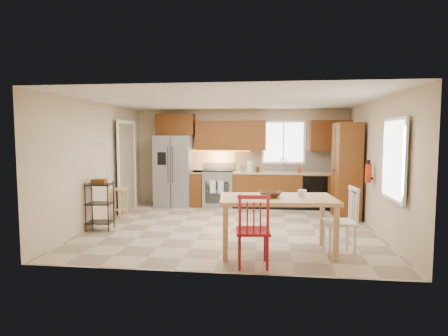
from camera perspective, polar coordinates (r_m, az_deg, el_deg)
floor at (r=7.54m, az=1.16°, el=-9.02°), size 5.50×5.50×0.00m
ceiling at (r=7.35m, az=1.19°, el=10.26°), size 5.50×5.00×0.02m
wall_back at (r=9.82m, az=2.59°, el=1.63°), size 5.50×0.02×2.50m
wall_front at (r=4.87m, az=-1.67°, el=-1.81°), size 5.50×0.02×2.50m
wall_left at (r=8.08m, az=-18.63°, el=0.65°), size 0.02×5.00×2.50m
wall_right at (r=7.58m, az=22.33°, el=0.26°), size 0.02×5.00×2.50m
refrigerator at (r=9.75m, az=-7.60°, el=-0.44°), size 0.92×0.75×1.82m
range_stove at (r=9.65m, az=-0.83°, el=-3.15°), size 0.76×0.63×0.92m
base_cabinet_narrow at (r=9.75m, az=-4.03°, el=-3.13°), size 0.30×0.60×0.90m
base_cabinet_run at (r=9.60m, az=10.15°, el=-3.33°), size 2.92×0.60×0.90m
dishwasher at (r=9.36m, az=13.69°, el=-3.60°), size 0.60×0.02×0.78m
backsplash at (r=9.80m, az=10.12°, el=1.11°), size 2.92×0.03×0.55m
upper_over_fridge at (r=9.91m, az=-7.39°, el=6.54°), size 1.00×0.35×0.55m
upper_left_block at (r=9.65m, az=1.04°, el=4.99°), size 1.80×0.35×0.75m
upper_right_block at (r=9.73m, az=15.91°, el=4.80°), size 1.00×0.35×0.75m
window_back at (r=9.77m, az=9.05°, el=3.90°), size 1.12×0.04×1.12m
sink at (r=9.54m, az=9.05°, el=-0.88°), size 0.62×0.46×0.16m
undercab_glow at (r=9.67m, az=-0.75°, el=2.65°), size 1.60×0.30×0.01m
soap_bottle at (r=9.45m, az=11.39°, el=-0.14°), size 0.09×0.09×0.19m
paper_towel at (r=9.47m, az=3.94°, el=0.23°), size 0.12×0.12×0.28m
canister_steel at (r=9.49m, az=2.73°, el=-0.06°), size 0.11×0.11×0.18m
canister_wood at (r=9.44m, az=5.14°, el=-0.22°), size 0.10×0.10×0.14m
pantry at (r=8.69m, az=18.13°, el=-0.38°), size 0.50×0.95×2.10m
fire_extinguisher at (r=7.71m, az=21.14°, el=-0.75°), size 0.12×0.12×0.36m
window_right at (r=6.45m, az=24.53°, el=1.20°), size 0.04×1.02×1.32m
doorway at (r=9.25m, az=-14.71°, el=0.02°), size 0.04×0.95×2.10m
dining_table at (r=5.94m, az=8.09°, el=-8.66°), size 1.85×1.15×0.86m
chair_red at (r=5.29m, az=4.42°, el=-9.35°), size 0.53×0.53×1.03m
chair_white at (r=6.07m, az=17.17°, el=-7.69°), size 0.53×0.53×1.03m
table_bowl at (r=5.85m, az=7.06°, el=-4.47°), size 0.39×0.39×0.09m
table_jar at (r=5.98m, az=11.82°, el=-4.01°), size 0.16×0.16×0.17m
bar_stool at (r=8.58m, az=-15.39°, el=-5.19°), size 0.39×0.39×0.67m
utility_cart at (r=7.61m, az=-18.40°, el=-5.52°), size 0.50×0.40×0.94m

